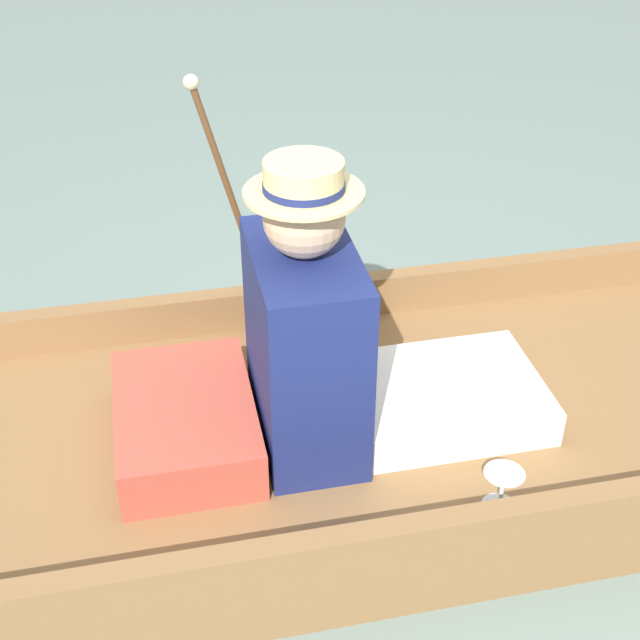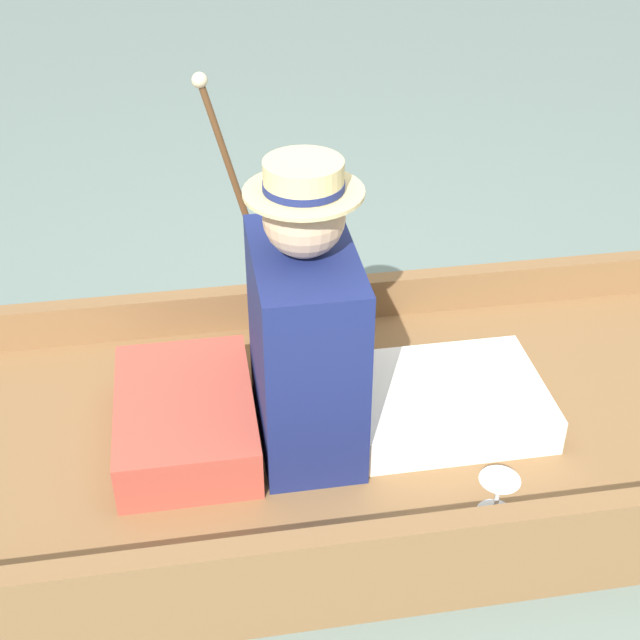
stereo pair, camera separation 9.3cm
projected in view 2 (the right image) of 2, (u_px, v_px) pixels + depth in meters
The scene contains 7 objects.
ground_plane at pixel (378, 457), 2.64m from camera, with size 16.00×16.00×0.00m, color slate.
punt_boat at pixel (379, 435), 2.59m from camera, with size 1.13×3.38×0.29m.
seat_cushion at pixel (186, 418), 2.44m from camera, with size 0.53×0.37×0.15m.
seated_person at pixel (340, 347), 2.36m from camera, with size 0.46×0.82×0.82m.
teddy_bear at pixel (303, 286), 2.74m from camera, with size 0.32×0.19×0.46m.
wine_glass at pixel (498, 489), 2.20m from camera, with size 0.10×0.10×0.12m.
walking_cane at pixel (238, 194), 2.60m from camera, with size 0.04×0.25×0.88m.
Camera 2 is at (1.90, -0.49, 1.82)m, focal length 50.00 mm.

